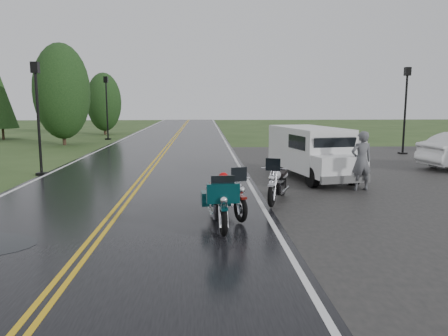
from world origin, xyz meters
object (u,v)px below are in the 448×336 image
van_white (313,159)px  lamp_post_near_left (38,119)px  motorcycle_silver (272,186)px  lamp_post_far_left (107,108)px  person_at_van (361,162)px  lamp_post_far_right (405,111)px  motorcycle_red (241,198)px  motorcycle_teal (223,209)px

van_white → lamp_post_near_left: size_ratio=1.13×
motorcycle_silver → lamp_post_far_left: bearing=132.8°
person_at_van → lamp_post_far_right: lamp_post_far_right is taller
van_white → lamp_post_far_left: bearing=107.6°
motorcycle_silver → lamp_post_near_left: size_ratio=0.49×
motorcycle_red → van_white: bearing=37.7°
person_at_van → lamp_post_far_left: (-12.12, 19.74, 1.42)m
person_at_van → lamp_post_far_left: bearing=-66.1°
motorcycle_red → lamp_post_near_left: size_ratio=0.49×
motorcycle_teal → lamp_post_near_left: size_ratio=0.49×
person_at_van → lamp_post_near_left: (-11.25, 3.61, 1.23)m
motorcycle_silver → lamp_post_far_right: 14.99m
motorcycle_teal → person_at_van: person_at_van is taller
van_white → lamp_post_near_left: bearing=151.1°
motorcycle_red → person_at_van: person_at_van is taller
motorcycle_silver → motorcycle_red: bearing=-102.9°
van_white → person_at_van: size_ratio=2.61×
motorcycle_teal → motorcycle_red: bearing=62.3°
motorcycle_teal → lamp_post_far_right: lamp_post_far_right is taller
van_white → lamp_post_far_right: bearing=39.9°
lamp_post_far_right → person_at_van: bearing=-121.3°
lamp_post_near_left → lamp_post_far_right: 18.11m
motorcycle_teal → motorcycle_silver: size_ratio=1.00×
lamp_post_far_right → lamp_post_far_left: bearing=150.5°
motorcycle_red → van_white: (2.74, 4.19, 0.34)m
motorcycle_red → lamp_post_far_right: bearing=33.9°
motorcycle_teal → lamp_post_far_right: (10.41, 14.31, 1.71)m
lamp_post_far_right → motorcycle_red: bearing=-126.9°
lamp_post_near_left → lamp_post_far_left: lamp_post_far_left is taller
motorcycle_silver → lamp_post_near_left: (-8.06, 5.85, 1.54)m
van_white → lamp_post_far_right: (7.23, 9.08, 1.38)m
person_at_van → motorcycle_red: bearing=33.9°
person_at_van → lamp_post_far_right: bearing=-128.9°
motorcycle_red → lamp_post_far_left: (-7.98, 23.41, 1.74)m
lamp_post_near_left → lamp_post_far_left: (-0.86, 16.13, 0.19)m
motorcycle_teal → lamp_post_far_right: bearing=49.3°
motorcycle_red → motorcycle_teal: bearing=-132.1°
motorcycle_teal → lamp_post_far_right: 17.78m
motorcycle_silver → lamp_post_near_left: bearing=164.7°
lamp_post_far_right → van_white: bearing=-128.6°
van_white → lamp_post_near_left: 10.39m
van_white → lamp_post_near_left: lamp_post_near_left is taller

